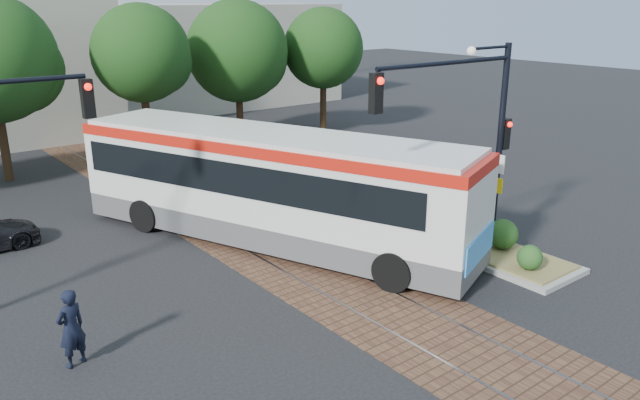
{
  "coord_description": "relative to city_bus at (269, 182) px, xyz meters",
  "views": [
    {
      "loc": [
        -10.01,
        -11.42,
        7.37
      ],
      "look_at": [
        1.08,
        2.54,
        1.6
      ],
      "focal_mm": 35.0,
      "sensor_mm": 36.0,
      "label": 1
    }
  ],
  "objects": [
    {
      "name": "tree_row",
      "position": [
        0.96,
        12.39,
        2.88
      ],
      "size": [
        26.4,
        5.6,
        7.67
      ],
      "color": "#382314",
      "rests_on": "ground"
    },
    {
      "name": "city_bus",
      "position": [
        0.0,
        0.0,
        0.0
      ],
      "size": [
        7.45,
        13.28,
        3.53
      ],
      "rotation": [
        0.0,
        0.0,
        0.38
      ],
      "color": "#4D4D50",
      "rests_on": "ground"
    },
    {
      "name": "trackbed",
      "position": [
        -0.25,
        -0.03,
        -1.96
      ],
      "size": [
        3.6,
        40.0,
        0.02
      ],
      "color": "brown",
      "rests_on": "ground"
    },
    {
      "name": "ground",
      "position": [
        -0.25,
        -4.03,
        -1.97
      ],
      "size": [
        120.0,
        120.0,
        0.0
      ],
      "primitive_type": "plane",
      "color": "black",
      "rests_on": "ground"
    },
    {
      "name": "officer",
      "position": [
        -7.18,
        -3.27,
        -1.1
      ],
      "size": [
        0.73,
        0.59,
        1.73
      ],
      "primitive_type": "imported",
      "rotation": [
        0.0,
        0.0,
        3.46
      ],
      "color": "black",
      "rests_on": "ground"
    },
    {
      "name": "warehouses",
      "position": [
        -0.78,
        24.72,
        1.84
      ],
      "size": [
        40.0,
        13.0,
        8.0
      ],
      "color": "#ADA899",
      "rests_on": "ground"
    },
    {
      "name": "traffic_island",
      "position": [
        4.57,
        -4.93,
        -1.64
      ],
      "size": [
        2.2,
        5.2,
        1.13
      ],
      "color": "gray",
      "rests_on": "ground"
    },
    {
      "name": "signal_pole_main",
      "position": [
        3.61,
        -4.84,
        2.19
      ],
      "size": [
        5.49,
        0.46,
        6.0
      ],
      "color": "black",
      "rests_on": "ground"
    }
  ]
}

